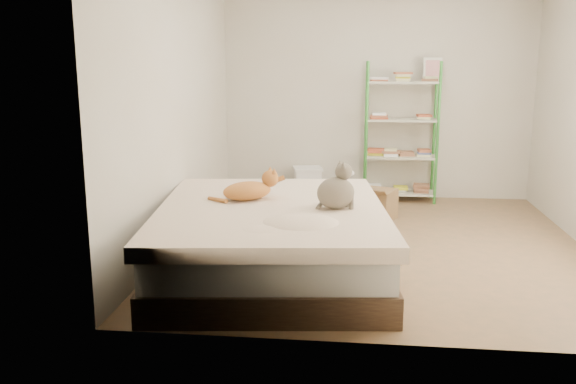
# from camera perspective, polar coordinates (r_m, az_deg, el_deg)

# --- Properties ---
(room) EXTENTS (3.81, 4.21, 2.61)m
(room) POSITION_cam_1_polar(r_m,az_deg,el_deg) (5.64, 8.94, 7.89)
(room) COLOR #906A46
(room) RESTS_ON ground
(bed) EXTENTS (2.02, 2.42, 0.57)m
(bed) POSITION_cam_1_polar(r_m,az_deg,el_deg) (4.97, -1.53, -4.48)
(bed) COLOR brown
(bed) RESTS_ON ground
(orange_cat) EXTENTS (0.56, 0.48, 0.20)m
(orange_cat) POSITION_cam_1_polar(r_m,az_deg,el_deg) (5.07, -3.85, 0.33)
(orange_cat) COLOR gold
(orange_cat) RESTS_ON bed
(grey_cat) EXTENTS (0.39, 0.36, 0.37)m
(grey_cat) POSITION_cam_1_polar(r_m,az_deg,el_deg) (4.77, 4.49, 0.56)
(grey_cat) COLOR #696152
(grey_cat) RESTS_ON bed
(shelf_unit) EXTENTS (0.90, 0.36, 1.74)m
(shelf_unit) POSITION_cam_1_polar(r_m,az_deg,el_deg) (7.58, 10.55, 5.22)
(shelf_unit) COLOR green
(shelf_unit) RESTS_ON ground
(cardboard_box) EXTENTS (0.59, 0.60, 0.39)m
(cardboard_box) POSITION_cam_1_polar(r_m,az_deg,el_deg) (6.74, 7.85, -1.11)
(cardboard_box) COLOR olive
(cardboard_box) RESTS_ON ground
(white_bin) EXTENTS (0.40, 0.37, 0.40)m
(white_bin) POSITION_cam_1_polar(r_m,az_deg,el_deg) (7.64, 1.85, 0.87)
(white_bin) COLOR white
(white_bin) RESTS_ON ground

